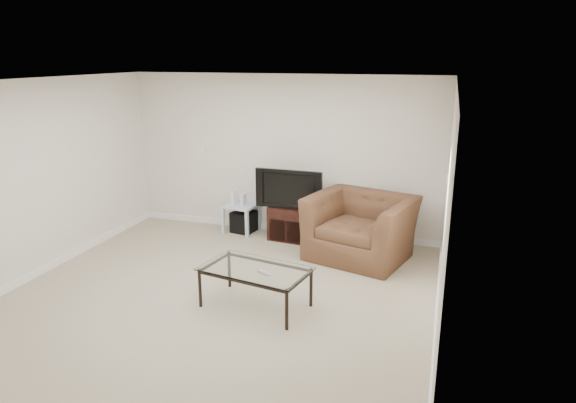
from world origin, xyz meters
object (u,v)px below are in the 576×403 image
(side_table, at_px, (242,218))
(coffee_table, at_px, (256,288))
(subwoofer, at_px, (244,222))
(tv_stand, at_px, (291,223))
(recliner, at_px, (361,217))
(television, at_px, (291,188))

(side_table, height_order, coffee_table, coffee_table)
(side_table, height_order, subwoofer, side_table)
(tv_stand, distance_m, subwoofer, 0.85)
(recliner, relative_size, coffee_table, 1.13)
(subwoofer, relative_size, coffee_table, 0.28)
(television, xyz_separation_m, coffee_table, (0.27, -2.23, -0.60))
(tv_stand, height_order, recliner, recliner)
(television, bearing_deg, coffee_table, -81.92)
(television, relative_size, subwoofer, 2.85)
(subwoofer, bearing_deg, tv_stand, -7.20)
(tv_stand, relative_size, recliner, 0.47)
(tv_stand, bearing_deg, subwoofer, 177.70)
(subwoofer, xyz_separation_m, recliner, (1.98, -0.51, 0.43))
(subwoofer, bearing_deg, television, -9.00)
(television, bearing_deg, recliner, -17.25)
(subwoofer, relative_size, recliner, 0.25)
(subwoofer, bearing_deg, coffee_table, -64.87)
(side_table, bearing_deg, recliner, -13.85)
(side_table, distance_m, coffee_table, 2.61)
(side_table, xyz_separation_m, subwoofer, (0.03, 0.02, -0.07))
(television, bearing_deg, side_table, 173.44)
(television, height_order, recliner, recliner)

